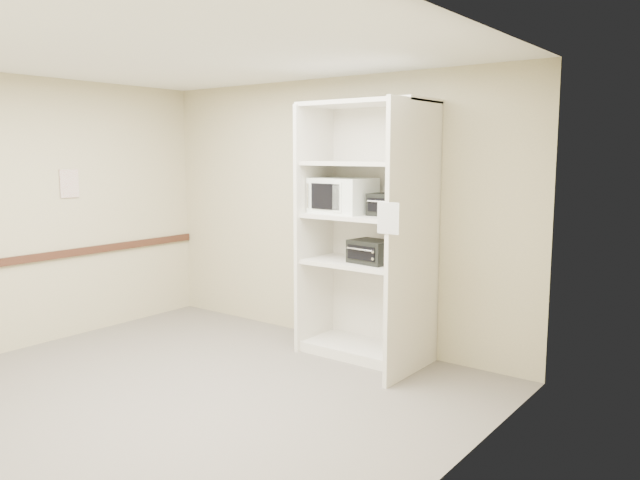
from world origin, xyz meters
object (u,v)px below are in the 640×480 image
Objects in this scene: toaster_oven_lower at (372,252)px; toaster_oven_upper at (390,205)px; shelving_unit at (370,240)px; microwave at (343,196)px.

toaster_oven_upper is at bearing 31.93° from toaster_oven_lower.
toaster_oven_upper is at bearing 16.94° from shelving_unit.
microwave is 0.50m from toaster_oven_upper.
toaster_oven_upper is 0.91× the size of toaster_oven_lower.
shelving_unit is 6.78× the size of toaster_oven_upper.
shelving_unit is 0.11m from toaster_oven_lower.
toaster_oven_upper reaches higher than toaster_oven_lower.
toaster_oven_upper is (0.50, 0.04, -0.07)m from microwave.
microwave is at bearing -175.65° from toaster_oven_upper.
toaster_oven_lower is (0.35, -0.02, -0.51)m from microwave.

